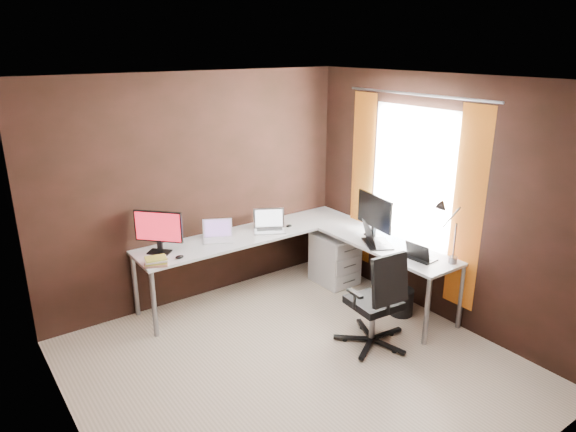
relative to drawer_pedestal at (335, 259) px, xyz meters
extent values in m
cube|color=#C6B19A|center=(-1.43, -1.15, -0.30)|extent=(3.60, 3.60, 0.00)
cube|color=white|center=(-1.43, -1.15, 2.20)|extent=(3.60, 3.60, 0.00)
cube|color=black|center=(-1.43, 0.65, 0.95)|extent=(3.60, 0.00, 2.50)
cube|color=black|center=(-1.43, -2.95, 0.95)|extent=(3.60, 0.00, 2.50)
cube|color=black|center=(-3.23, -1.15, 0.95)|extent=(0.00, 3.60, 2.50)
cube|color=black|center=(0.37, -1.15, 0.95)|extent=(0.00, 3.60, 2.50)
cube|color=white|center=(0.36, -0.80, 1.15)|extent=(0.00, 1.00, 1.30)
cube|color=orange|center=(0.32, -1.53, 0.95)|extent=(0.01, 0.35, 2.00)
cube|color=orange|center=(0.32, -0.08, 0.95)|extent=(0.01, 0.35, 2.00)
cylinder|color=slate|center=(0.32, -0.80, 1.98)|extent=(0.02, 1.90, 0.02)
cube|color=white|center=(-0.96, 0.35, 0.41)|extent=(2.65, 0.60, 0.03)
cube|color=white|center=(0.07, -0.78, 0.41)|extent=(0.60, 1.65, 0.03)
cylinder|color=slate|center=(-2.24, 0.09, 0.05)|extent=(0.05, 0.05, 0.70)
cylinder|color=slate|center=(-2.24, 0.61, 0.05)|extent=(0.05, 0.05, 0.70)
cylinder|color=slate|center=(-0.19, -1.56, 0.05)|extent=(0.05, 0.05, 0.70)
cylinder|color=slate|center=(0.33, -1.56, 0.05)|extent=(0.05, 0.05, 0.70)
cylinder|color=slate|center=(0.33, 0.61, 0.05)|extent=(0.05, 0.05, 0.70)
cube|color=white|center=(0.00, 0.00, 0.00)|extent=(0.42, 0.50, 0.60)
cube|color=black|center=(-2.02, 0.41, 0.44)|extent=(0.26, 0.26, 0.01)
cube|color=black|center=(-2.00, 0.42, 0.50)|extent=(0.06, 0.06, 0.10)
cube|color=black|center=(-2.00, 0.42, 0.71)|extent=(0.37, 0.39, 0.33)
cube|color=red|center=(-2.01, 0.41, 0.71)|extent=(0.33, 0.35, 0.30)
cube|color=black|center=(0.10, -0.54, 0.44)|extent=(0.17, 0.24, 0.01)
cube|color=black|center=(0.08, -0.54, 0.50)|extent=(0.04, 0.05, 0.10)
cube|color=black|center=(0.08, -0.54, 0.73)|extent=(0.12, 0.58, 0.36)
cube|color=blue|center=(0.09, -0.54, 0.73)|extent=(0.09, 0.55, 0.33)
cube|color=white|center=(-1.37, 0.37, 0.44)|extent=(0.39, 0.34, 0.02)
cube|color=white|center=(-1.33, 0.44, 0.54)|extent=(0.31, 0.20, 0.20)
cube|color=#845BA3|center=(-1.33, 0.44, 0.54)|extent=(0.27, 0.17, 0.17)
cube|color=silver|center=(-0.75, 0.28, 0.44)|extent=(0.43, 0.39, 0.02)
cube|color=silver|center=(-0.70, 0.37, 0.56)|extent=(0.34, 0.23, 0.22)
cube|color=white|center=(-0.71, 0.36, 0.56)|extent=(0.30, 0.20, 0.19)
cube|color=black|center=(-0.04, -0.73, 0.44)|extent=(0.40, 0.44, 0.02)
cube|color=black|center=(-0.13, -0.68, 0.56)|extent=(0.23, 0.35, 0.23)
cube|color=#1C213A|center=(-0.12, -0.68, 0.56)|extent=(0.20, 0.31, 0.19)
cube|color=black|center=(0.03, -1.26, 0.44)|extent=(0.21, 0.28, 0.02)
cube|color=black|center=(-0.04, -1.26, 0.53)|extent=(0.07, 0.27, 0.17)
cube|color=#C34A62|center=(-0.03, -1.26, 0.53)|extent=(0.06, 0.24, 0.14)
cube|color=#A26D57|center=(-2.16, 0.15, 0.44)|extent=(0.28, 0.25, 0.02)
cube|color=gold|center=(-2.16, 0.15, 0.46)|extent=(0.25, 0.22, 0.02)
cube|color=silver|center=(-2.16, 0.15, 0.48)|extent=(0.25, 0.22, 0.02)
cube|color=gold|center=(-2.16, 0.15, 0.49)|extent=(0.22, 0.19, 0.01)
ellipsoid|color=black|center=(-1.91, 0.15, 0.45)|extent=(0.10, 0.08, 0.03)
ellipsoid|color=black|center=(-0.49, 0.26, 0.45)|extent=(0.08, 0.06, 0.03)
cylinder|color=slate|center=(0.21, -1.50, 0.46)|extent=(0.09, 0.09, 0.06)
cylinder|color=slate|center=(0.21, -1.50, 0.66)|extent=(0.02, 0.02, 0.34)
cylinder|color=slate|center=(0.16, -1.47, 0.90)|extent=(0.02, 0.18, 0.25)
cone|color=slate|center=(0.11, -1.40, 0.98)|extent=(0.11, 0.14, 0.14)
cylinder|color=slate|center=(-0.59, -1.24, -0.07)|extent=(0.06, 0.06, 0.35)
cube|color=black|center=(-0.59, -1.24, 0.13)|extent=(0.46, 0.46, 0.07)
cube|color=black|center=(-0.61, -1.44, 0.45)|extent=(0.39, 0.15, 0.46)
cylinder|color=black|center=(0.06, -1.03, -0.16)|extent=(0.29, 0.29, 0.29)
camera|label=1|loc=(-3.78, -4.30, 2.46)|focal=32.00mm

